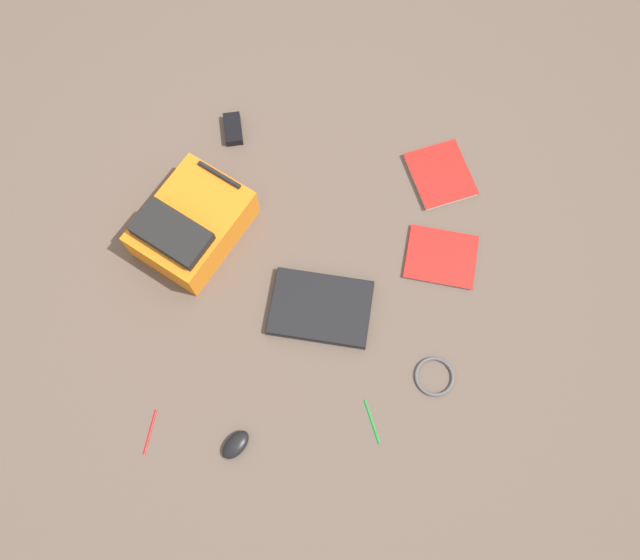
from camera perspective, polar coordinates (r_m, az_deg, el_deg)
The scene contains 10 objects.
ground_plane at distance 2.19m, azimuth -1.45°, elevation 0.73°, with size 4.20×4.20×0.00m, color brown.
backpack at distance 2.21m, azimuth -11.81°, elevation 5.01°, with size 0.48×0.49×0.19m.
laptop at distance 2.13m, azimuth 0.05°, elevation -2.56°, with size 0.40×0.33×0.03m.
book_red at distance 2.37m, azimuth 11.08°, elevation 9.54°, with size 0.25×0.27×0.02m.
book_manual at distance 2.24m, azimuth 11.15°, elevation 2.11°, with size 0.30×0.27×0.01m.
computer_mouse at distance 2.07m, azimuth -7.81°, elevation -14.85°, with size 0.06×0.10×0.03m, color black.
cable_coil at distance 2.12m, azimuth 10.54°, elevation -8.76°, with size 0.13×0.13×0.01m, color #4C4C51.
power_brick at distance 2.45m, azimuth -8.04°, elevation 13.65°, with size 0.06×0.13×0.03m, color black.
pen_black at distance 2.08m, azimuth 4.85°, elevation -12.92°, with size 0.01×0.01×0.15m, color #198C33.
pen_blue at distance 2.14m, azimuth -15.45°, elevation -13.36°, with size 0.01×0.01×0.14m, color red.
Camera 1 is at (0.05, 0.73, 2.06)m, focal length 34.62 mm.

